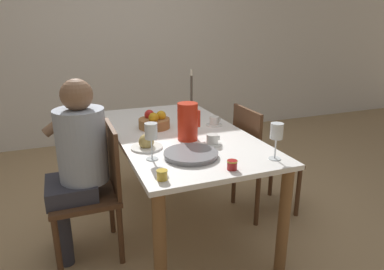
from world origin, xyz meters
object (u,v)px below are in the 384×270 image
Objects in this scene: bread_plate at (146,144)px; jam_jar_amber at (232,164)px; chair_opposite at (259,158)px; person_seated at (77,157)px; fruit_bowl at (154,122)px; red_pitcher at (188,121)px; candlestick_tall at (191,95)px; serving_tray at (191,154)px; chair_person_side at (95,188)px; wine_glass_water at (151,133)px; jam_jar_red at (162,174)px; teacup_near_person at (212,140)px; teacup_across at (214,122)px; wine_glass_juice at (277,133)px.

bread_plate is 0.59m from jam_jar_amber.
person_seated is at bearing -88.04° from chair_opposite.
fruit_bowl is at bearing 101.34° from jam_jar_amber.
candlestick_tall is (0.30, 0.69, 0.02)m from red_pitcher.
person_seated is 3.65× the size of serving_tray.
candlestick_tall is (0.92, 0.66, 0.41)m from chair_person_side.
jam_jar_amber is 0.24× the size of fruit_bowl.
jam_jar_red is (-0.02, -0.28, -0.13)m from wine_glass_water.
chair_opposite is at bearing 25.53° from teacup_near_person.
chair_opposite is 0.87m from serving_tray.
serving_tray is at bearing -126.53° from teacup_across.
red_pitcher is 0.33m from serving_tray.
serving_tray is at bearing -107.30° from red_pitcher.
teacup_across is at bearing -79.38° from person_seated.
person_seated reaches higher than red_pitcher.
chair_person_side is at bearing 148.00° from serving_tray.
wine_glass_juice is at bearing 2.47° from jam_jar_red.
chair_opposite is at bearing 20.34° from wine_glass_water.
fruit_bowl is (-0.77, 0.24, 0.31)m from chair_opposite.
teacup_across is (1.02, 0.19, 0.07)m from person_seated.
candlestick_tall is at bearing -54.42° from chair_person_side.
teacup_across is 0.84m from jam_jar_amber.
teacup_across is at bearing -113.84° from chair_opposite.
wine_glass_water is at bearing -69.66° from chair_opposite.
jam_jar_red is at bearing -94.96° from wine_glass_water.
red_pitcher is at bearing 12.11° from bread_plate.
wine_glass_water is (0.39, -0.31, 0.20)m from person_seated.
person_seated is 1.20m from wine_glass_juice.
wine_glass_water is 0.27m from serving_tray.
jam_jar_amber is at bearing -61.29° from serving_tray.
person_seated is 0.85m from teacup_near_person.
teacup_near_person and teacup_across have the same top height.
bread_plate is (-0.93, -0.16, 0.29)m from chair_opposite.
bread_plate is at bearing 85.17° from jam_jar_red.
wine_glass_water reaches higher than chair_opposite.
wine_glass_water is 0.93× the size of fruit_bowl.
bread_plate is (0.32, -0.10, 0.29)m from chair_person_side.
red_pitcher reaches higher than fruit_bowl.
fruit_bowl is at bearing -57.53° from chair_person_side.
jam_jar_amber is (0.14, -0.25, 0.01)m from serving_tray.
teacup_across reaches higher than jam_jar_red.
red_pitcher reaches higher than teacup_across.
jam_jar_red is 1.38m from candlestick_tall.
teacup_near_person is (0.82, -0.20, 0.07)m from person_seated.
chair_person_side is 6.92× the size of teacup_across.
wine_glass_juice is at bearing 8.29° from jam_jar_amber.
wine_glass_water reaches higher than serving_tray.
person_seated is (-1.34, -0.05, 0.22)m from chair_opposite.
teacup_across is 0.68m from bread_plate.
teacup_across is at bearing -77.24° from chair_person_side.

